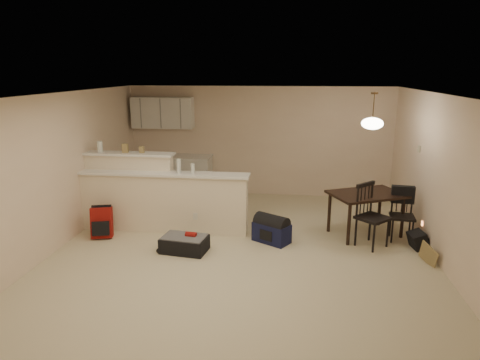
% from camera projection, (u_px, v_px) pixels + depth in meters
% --- Properties ---
extents(room, '(7.00, 7.02, 2.50)m').
position_uv_depth(room, '(241.00, 179.00, 6.47)').
color(room, beige).
rests_on(room, ground).
extents(breakfast_bar, '(3.08, 0.58, 1.39)m').
position_uv_depth(breakfast_bar, '(152.00, 197.00, 7.78)').
color(breakfast_bar, '#F5E5C6').
rests_on(breakfast_bar, ground).
extents(upper_cabinets, '(1.40, 0.34, 0.70)m').
position_uv_depth(upper_cabinets, '(163.00, 113.00, 9.75)').
color(upper_cabinets, white).
rests_on(upper_cabinets, room).
extents(kitchen_counter, '(1.80, 0.60, 0.90)m').
position_uv_depth(kitchen_counter, '(172.00, 176.00, 9.97)').
color(kitchen_counter, white).
rests_on(kitchen_counter, ground).
extents(thermostat, '(0.02, 0.12, 0.12)m').
position_uv_depth(thermostat, '(419.00, 149.00, 7.54)').
color(thermostat, beige).
rests_on(thermostat, room).
extents(jar, '(0.10, 0.10, 0.20)m').
position_uv_depth(jar, '(100.00, 147.00, 7.80)').
color(jar, silver).
rests_on(jar, breakfast_bar).
extents(cereal_box, '(0.10, 0.07, 0.16)m').
position_uv_depth(cereal_box, '(125.00, 148.00, 7.75)').
color(cereal_box, '#9B8350').
rests_on(cereal_box, breakfast_bar).
extents(small_box, '(0.08, 0.06, 0.12)m').
position_uv_depth(small_box, '(142.00, 150.00, 7.72)').
color(small_box, '#9B8350').
rests_on(small_box, breakfast_bar).
extents(bottle_a, '(0.07, 0.07, 0.26)m').
position_uv_depth(bottle_a, '(179.00, 166.00, 7.48)').
color(bottle_a, silver).
rests_on(bottle_a, breakfast_bar).
extents(bottle_b, '(0.06, 0.06, 0.18)m').
position_uv_depth(bottle_b, '(193.00, 168.00, 7.46)').
color(bottle_b, silver).
rests_on(bottle_b, breakfast_bar).
extents(dining_table, '(1.46, 1.26, 0.77)m').
position_uv_depth(dining_table, '(366.00, 198.00, 7.47)').
color(dining_table, black).
rests_on(dining_table, ground).
extents(pendant_lamp, '(0.36, 0.36, 0.62)m').
position_uv_depth(pendant_lamp, '(372.00, 123.00, 7.14)').
color(pendant_lamp, brown).
rests_on(pendant_lamp, room).
extents(dining_chair_near, '(0.64, 0.64, 1.06)m').
position_uv_depth(dining_chair_near, '(373.00, 216.00, 7.00)').
color(dining_chair_near, black).
rests_on(dining_chair_near, ground).
extents(dining_chair_far, '(0.43, 0.42, 0.91)m').
position_uv_depth(dining_chair_far, '(402.00, 215.00, 7.26)').
color(dining_chair_far, black).
rests_on(dining_chair_far, ground).
extents(suitcase, '(0.77, 0.56, 0.24)m').
position_uv_depth(suitcase, '(185.00, 244.00, 6.90)').
color(suitcase, black).
rests_on(suitcase, ground).
extents(red_backpack, '(0.40, 0.31, 0.53)m').
position_uv_depth(red_backpack, '(102.00, 223.00, 7.46)').
color(red_backpack, maroon).
rests_on(red_backpack, ground).
extents(navy_duffel, '(0.69, 0.60, 0.33)m').
position_uv_depth(navy_duffel, '(272.00, 233.00, 7.27)').
color(navy_duffel, '#12163A').
rests_on(navy_duffel, ground).
extents(black_daypack, '(0.27, 0.35, 0.28)m').
position_uv_depth(black_daypack, '(418.00, 241.00, 6.99)').
color(black_daypack, black).
rests_on(black_daypack, ground).
extents(cardboard_sheet, '(0.15, 0.36, 0.29)m').
position_uv_depth(cardboard_sheet, '(428.00, 255.00, 6.45)').
color(cardboard_sheet, '#9B8350').
rests_on(cardboard_sheet, ground).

